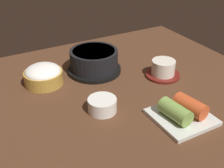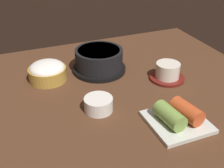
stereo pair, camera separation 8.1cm
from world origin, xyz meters
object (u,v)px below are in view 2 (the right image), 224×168
(banchan_cup_center, at_px, (98,104))
(kimchi_plate, at_px, (178,117))
(rice_bowl, at_px, (47,71))
(stone_pot, at_px, (99,60))
(tea_cup_with_saucer, at_px, (167,72))

(banchan_cup_center, relative_size, kimchi_plate, 0.54)
(rice_bowl, xyz_separation_m, kimchi_plate, (0.25, -0.34, -0.01))
(stone_pot, bearing_deg, rice_bowl, 179.63)
(banchan_cup_center, bearing_deg, rice_bowl, 113.19)
(tea_cup_with_saucer, bearing_deg, kimchi_plate, -115.10)
(banchan_cup_center, height_order, kimchi_plate, kimchi_plate)
(rice_bowl, relative_size, banchan_cup_center, 1.54)
(tea_cup_with_saucer, bearing_deg, banchan_cup_center, -163.34)
(banchan_cup_center, bearing_deg, stone_pot, 69.68)
(kimchi_plate, bearing_deg, tea_cup_with_saucer, 64.90)
(banchan_cup_center, distance_m, kimchi_plate, 0.20)
(stone_pot, bearing_deg, kimchi_plate, -76.33)
(stone_pot, height_order, kimchi_plate, stone_pot)
(rice_bowl, distance_m, kimchi_plate, 0.42)
(stone_pot, relative_size, tea_cup_with_saucer, 1.60)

